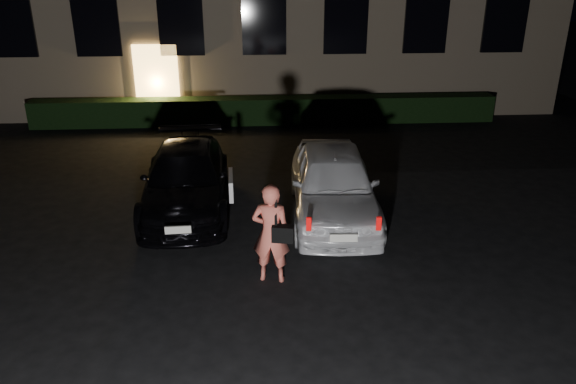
{
  "coord_description": "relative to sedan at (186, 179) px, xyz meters",
  "views": [
    {
      "loc": [
        -0.4,
        -7.42,
        5.08
      ],
      "look_at": [
        0.2,
        2.0,
        1.1
      ],
      "focal_mm": 35.0,
      "sensor_mm": 36.0,
      "label": 1
    }
  ],
  "objects": [
    {
      "name": "ground",
      "position": [
        1.88,
        -3.96,
        -0.64
      ],
      "size": [
        80.0,
        80.0,
        0.0
      ],
      "primitive_type": "plane",
      "color": "black",
      "rests_on": "ground"
    },
    {
      "name": "man",
      "position": [
        1.73,
        -3.14,
        0.24
      ],
      "size": [
        0.73,
        0.53,
        1.75
      ],
      "rotation": [
        0.0,
        0.0,
        2.95
      ],
      "color": "#D56050",
      "rests_on": "ground"
    },
    {
      "name": "hatch",
      "position": [
        3.1,
        -0.67,
        0.09
      ],
      "size": [
        1.94,
        4.37,
        1.46
      ],
      "rotation": [
        0.0,
        0.0,
        -0.05
      ],
      "color": "white",
      "rests_on": "ground"
    },
    {
      "name": "sedan",
      "position": [
        0.0,
        0.0,
        0.0
      ],
      "size": [
        2.03,
        4.55,
        1.28
      ],
      "rotation": [
        0.0,
        0.0,
        0.04
      ],
      "color": "black",
      "rests_on": "ground"
    },
    {
      "name": "hedge",
      "position": [
        1.88,
        6.54,
        -0.22
      ],
      "size": [
        15.0,
        0.7,
        0.85
      ],
      "primitive_type": "cube",
      "color": "black",
      "rests_on": "ground"
    }
  ]
}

